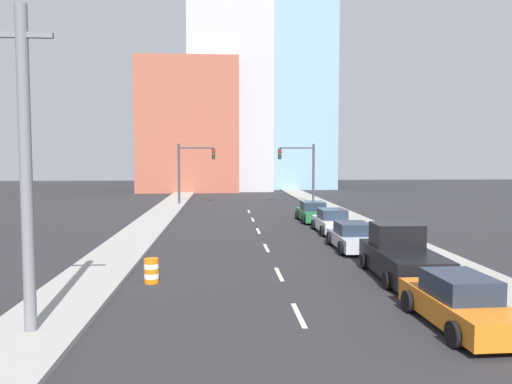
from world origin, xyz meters
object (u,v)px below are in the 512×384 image
object	(u,v)px
sedan_orange	(459,303)
sedan_silver	(353,237)
traffic_barrel	(151,271)
pickup_truck_black	(401,256)
utility_pole_left_near	(26,169)
sedan_green	(313,212)
sedan_white	(332,222)
traffic_signal_left	(189,166)
traffic_signal_right	(303,166)

from	to	relation	value
sedan_orange	sedan_silver	world-z (taller)	sedan_orange
traffic_barrel	pickup_truck_black	distance (m)	9.95
utility_pole_left_near	sedan_green	xyz separation A→B (m)	(11.94, 23.47, -3.83)
pickup_truck_black	sedan_silver	world-z (taller)	pickup_truck_black
utility_pole_left_near	traffic_barrel	world-z (taller)	utility_pole_left_near
sedan_orange	pickup_truck_black	world-z (taller)	pickup_truck_black
utility_pole_left_near	sedan_green	bearing A→B (deg)	63.04
pickup_truck_black	sedan_green	bearing A→B (deg)	93.32
sedan_orange	sedan_silver	size ratio (longest dim) A/B	1.00
sedan_white	sedan_orange	bearing A→B (deg)	-91.27
utility_pole_left_near	traffic_barrel	bearing A→B (deg)	66.61
utility_pole_left_near	pickup_truck_black	size ratio (longest dim) A/B	1.57
traffic_signal_left	traffic_barrel	world-z (taller)	traffic_signal_left
traffic_barrel	sedan_white	xyz separation A→B (m)	(9.76, 12.29, 0.22)
traffic_signal_left	pickup_truck_black	size ratio (longest dim) A/B	1.11
sedan_silver	sedan_green	distance (m)	11.52
traffic_signal_left	sedan_white	world-z (taller)	traffic_signal_left
traffic_signal_left	sedan_orange	bearing A→B (deg)	-74.91
sedan_orange	sedan_silver	bearing A→B (deg)	87.96
traffic_signal_right	sedan_orange	world-z (taller)	traffic_signal_right
traffic_signal_left	pickup_truck_black	bearing A→B (deg)	-71.42
traffic_signal_left	traffic_signal_right	xyz separation A→B (m)	(11.70, 0.00, 0.00)
pickup_truck_black	sedan_silver	xyz separation A→B (m)	(-0.41, 6.05, -0.18)
traffic_signal_left	sedan_orange	distance (m)	38.93
traffic_barrel	sedan_silver	distance (m)	11.45
sedan_orange	pickup_truck_black	xyz separation A→B (m)	(0.49, 5.96, 0.15)
traffic_signal_left	sedan_silver	xyz separation A→B (m)	(10.18, -25.44, -3.33)
utility_pole_left_near	sedan_white	xyz separation A→B (m)	(12.18, 17.90, -3.82)
traffic_barrel	sedan_silver	xyz separation A→B (m)	(9.53, 6.34, 0.19)
sedan_silver	sedan_white	xyz separation A→B (m)	(0.23, 5.95, 0.03)
traffic_signal_right	sedan_silver	world-z (taller)	traffic_signal_right
sedan_orange	pickup_truck_black	size ratio (longest dim) A/B	0.85
traffic_signal_right	pickup_truck_black	world-z (taller)	traffic_signal_right
sedan_orange	pickup_truck_black	distance (m)	5.98
pickup_truck_black	sedan_silver	distance (m)	6.07
sedan_silver	pickup_truck_black	bearing A→B (deg)	-85.62
sedan_silver	sedan_white	world-z (taller)	sedan_white
sedan_white	sedan_silver	bearing A→B (deg)	-92.49
traffic_signal_right	sedan_green	world-z (taller)	traffic_signal_right
traffic_barrel	traffic_signal_right	bearing A→B (deg)	70.84
traffic_signal_left	utility_pole_left_near	size ratio (longest dim) A/B	0.71
sedan_silver	sedan_white	size ratio (longest dim) A/B	1.01
traffic_barrel	sedan_orange	size ratio (longest dim) A/B	0.20
traffic_signal_left	traffic_signal_right	size ratio (longest dim) A/B	1.00
traffic_barrel	sedan_white	size ratio (longest dim) A/B	0.20
pickup_truck_black	sedan_orange	bearing A→B (deg)	-92.79
traffic_barrel	sedan_white	bearing A→B (deg)	51.55
sedan_orange	sedan_silver	distance (m)	12.01
traffic_signal_left	sedan_silver	distance (m)	27.60
sedan_orange	traffic_barrel	bearing A→B (deg)	147.41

